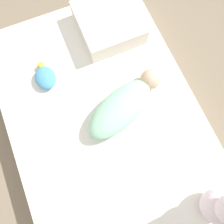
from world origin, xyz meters
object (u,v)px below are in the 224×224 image
at_px(pillow, 109,23).
at_px(swaddled_baby, 124,105).
at_px(bunny_plush, 223,208).
at_px(turtle_plush, 45,77).

bearing_deg(pillow, swaddled_baby, 167.00).
relative_size(swaddled_baby, bunny_plush, 1.47).
relative_size(bunny_plush, turtle_plush, 1.92).
distance_m(swaddled_baby, pillow, 0.53).
xyz_separation_m(bunny_plush, turtle_plush, (0.97, 0.55, -0.10)).
bearing_deg(bunny_plush, swaddled_baby, 17.75).
bearing_deg(bunny_plush, pillow, 4.18).
relative_size(swaddled_baby, turtle_plush, 2.83).
distance_m(pillow, turtle_plush, 0.50).
bearing_deg(turtle_plush, swaddled_baby, -134.03).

